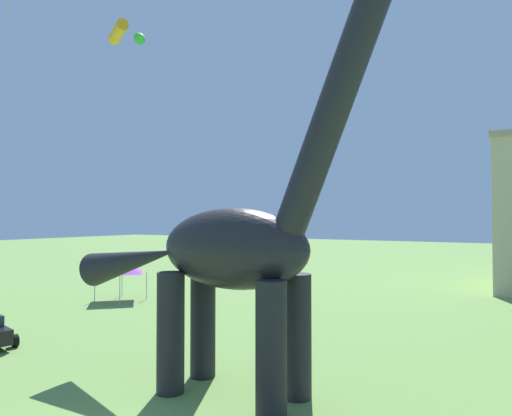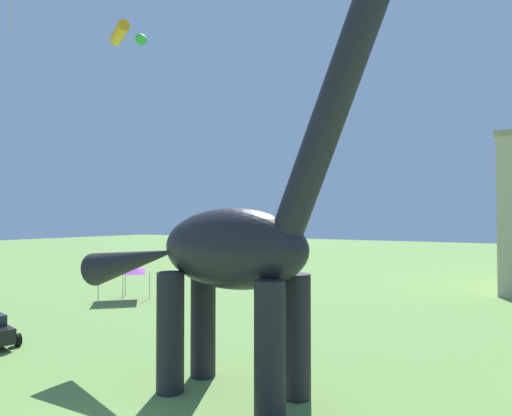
# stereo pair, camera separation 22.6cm
# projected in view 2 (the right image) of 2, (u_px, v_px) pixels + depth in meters

# --- Properties ---
(dinosaur_sculpture) EXTENTS (13.77, 2.92, 14.39)m
(dinosaur_sculpture) POSITION_uv_depth(u_px,v_px,m) (231.00, 248.00, 15.90)
(dinosaur_sculpture) COLOR black
(dinosaur_sculpture) RESTS_ON ground_plane
(festival_canopy_tent) EXTENTS (3.15, 3.15, 3.00)m
(festival_canopy_tent) POSITION_uv_depth(u_px,v_px,m) (124.00, 267.00, 34.17)
(festival_canopy_tent) COLOR #B2B2B7
(festival_canopy_tent) RESTS_ON ground_plane
(kite_high_right) EXTENTS (2.02, 2.08, 0.59)m
(kite_high_right) POSITION_uv_depth(u_px,v_px,m) (125.00, 34.00, 21.55)
(kite_high_right) COLOR orange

